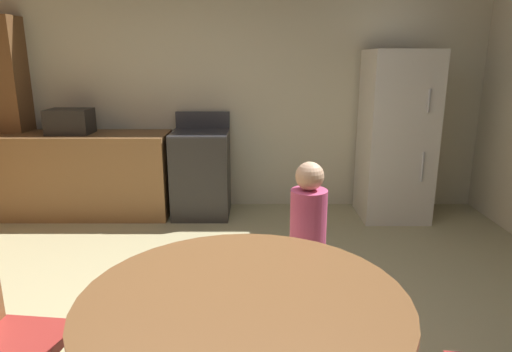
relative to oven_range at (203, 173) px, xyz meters
The scene contains 8 objects.
wall_back 1.02m from the oven_range, 51.32° to the left, with size 5.90×0.12×2.70m, color beige.
kitchen_counter 1.34m from the oven_range, behind, with size 1.98×0.60×0.90m, color olive.
pantry_column 2.20m from the oven_range, behind, with size 0.44×0.36×2.10m, color brown.
oven_range is the anchor object (origin of this frame).
refrigerator 2.11m from the oven_range, ahead, with size 0.68×0.68×1.76m.
microwave 1.48m from the oven_range, behind, with size 0.44×0.32×0.26m, color black.
dining_table 3.15m from the oven_range, 80.02° to the right, with size 1.32×1.32×0.76m.
person_child 2.35m from the oven_range, 67.19° to the right, with size 0.28×0.28×1.09m.
Camera 1 is at (0.28, -2.17, 1.67)m, focal length 31.19 mm.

